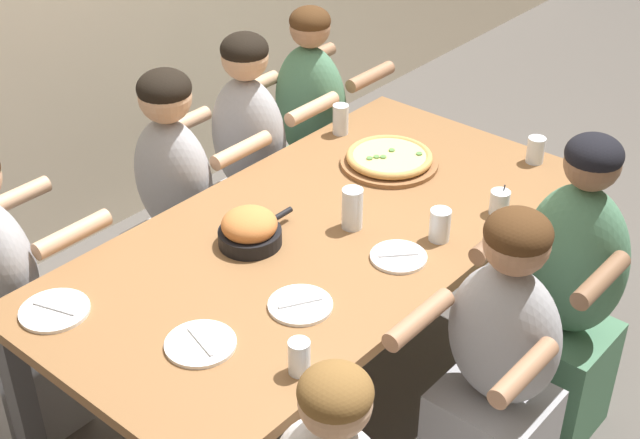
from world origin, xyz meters
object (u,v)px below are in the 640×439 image
empty_plate_d (300,305)px  diner_far_center (178,215)px  empty_plate_a (200,344)px  empty_plate_c (55,311)px  pizza_board_main (389,159)px  diner_near_center (497,379)px  drinking_glass_e (536,151)px  empty_plate_b (399,257)px  diner_near_midright (565,306)px  drinking_glass_c (440,226)px  diner_far_left (6,312)px  drinking_glass_d (352,211)px  drinking_glass_b (299,357)px  diner_far_right (311,143)px  cocktail_glass_blue (499,203)px  drinking_glass_a (341,121)px  skillet_bowl (250,229)px  diner_far_midright (251,174)px

empty_plate_d → diner_far_center: (0.33, 0.94, -0.22)m
empty_plate_a → diner_far_center: diner_far_center is taller
empty_plate_c → pizza_board_main: bearing=-8.9°
diner_near_center → pizza_board_main: bearing=-32.7°
empty_plate_d → drinking_glass_e: (1.26, -0.09, 0.04)m
empty_plate_b → diner_near_center: bearing=-96.5°
diner_far_center → diner_near_midright: size_ratio=0.97×
empty_plate_c → diner_near_center: diner_near_center is taller
pizza_board_main → drinking_glass_c: drinking_glass_c is taller
drinking_glass_c → diner_far_left: 1.50m
drinking_glass_d → diner_far_center: size_ratio=0.13×
drinking_glass_b → diner_far_right: bearing=40.0°
empty_plate_b → drinking_glass_d: size_ratio=1.26×
drinking_glass_e → diner_near_center: diner_near_center is taller
diner_near_midright → diner_near_center: size_ratio=1.05×
diner_far_left → diner_far_right: size_ratio=0.97×
empty_plate_a → drinking_glass_d: 0.77m
empty_plate_d → empty_plate_a: bearing=162.9°
cocktail_glass_blue → diner_near_center: 0.66m
diner_near_center → drinking_glass_e: bearing=-65.6°
diner_near_center → empty_plate_b: bearing=-6.5°
cocktail_glass_blue → drinking_glass_a: bearing=82.0°
empty_plate_c → diner_near_center: (0.84, -1.04, -0.24)m
diner_far_right → cocktail_glass_blue: bearing=-14.3°
diner_far_left → empty_plate_b: bearing=39.8°
empty_plate_b → drinking_glass_c: size_ratio=1.65×
pizza_board_main → empty_plate_a: bearing=-169.3°
skillet_bowl → drinking_glass_b: 0.65m
drinking_glass_d → diner_far_center: 0.84m
pizza_board_main → diner_near_center: diner_near_center is taller
drinking_glass_d → diner_far_center: diner_far_center is taller
cocktail_glass_blue → diner_far_left: 1.74m
diner_far_left → diner_far_right: diner_far_right is taller
diner_near_midright → empty_plate_d: bearing=57.4°
empty_plate_a → diner_far_midright: size_ratio=0.18×
empty_plate_b → drinking_glass_c: bearing=-11.2°
pizza_board_main → empty_plate_c: (-1.37, 0.22, -0.02)m
drinking_glass_a → drinking_glass_c: size_ratio=1.11×
drinking_glass_a → empty_plate_a: bearing=-157.2°
empty_plate_a → drinking_glass_d: bearing=4.6°
drinking_glass_e → diner_far_left: bearing=149.0°
diner_far_midright → drinking_glass_b: bearing=-40.2°
skillet_bowl → empty_plate_a: bearing=-151.2°
drinking_glass_a → drinking_glass_c: bearing=-117.4°
empty_plate_b → empty_plate_d: bearing=169.3°
empty_plate_b → drinking_glass_e: (0.87, -0.01, 0.04)m
empty_plate_a → pizza_board_main: bearing=10.7°
drinking_glass_a → diner_near_center: 1.32m
empty_plate_c → empty_plate_d: bearing=-47.3°
cocktail_glass_blue → drinking_glass_a: size_ratio=0.87×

